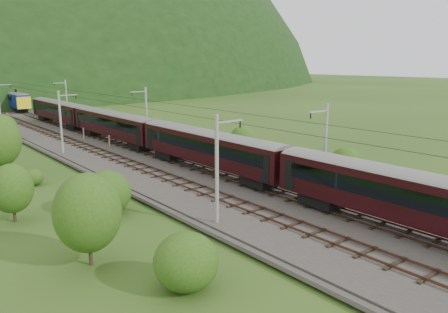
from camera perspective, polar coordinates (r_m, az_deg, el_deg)
ground at (r=36.65m, az=6.75°, el=-6.75°), size 600.00×600.00×0.00m
railbed at (r=43.78m, az=-2.72°, el=-3.28°), size 14.00×220.00×0.30m
track_left at (r=42.39m, az=-5.32°, el=-3.54°), size 2.40×220.00×0.27m
track_right at (r=45.15m, az=-0.27°, el=-2.49°), size 2.40×220.00×0.27m
catenary_left at (r=59.47m, az=-20.50°, el=4.39°), size 2.54×192.28×8.00m
catenary_right at (r=64.43m, az=-10.15°, el=5.54°), size 2.54×192.28×8.00m
overhead_wires at (r=42.44m, az=-2.81°, el=5.79°), size 4.83×198.00×0.03m
train at (r=45.79m, az=-1.67°, el=1.79°), size 3.00×165.16×5.21m
hazard_post_near at (r=69.93m, az=-17.85°, el=2.89°), size 0.18×0.18×1.70m
hazard_post_far at (r=62.46m, az=-14.75°, el=1.97°), size 0.17×0.17×1.62m
signal at (r=92.48m, az=-26.40°, el=4.59°), size 0.22×0.22×2.02m
vegetation_left at (r=42.38m, az=-23.90°, el=-1.26°), size 12.78×142.60×7.05m
vegetation_right at (r=50.82m, az=8.97°, el=0.29°), size 5.43×99.56×3.22m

